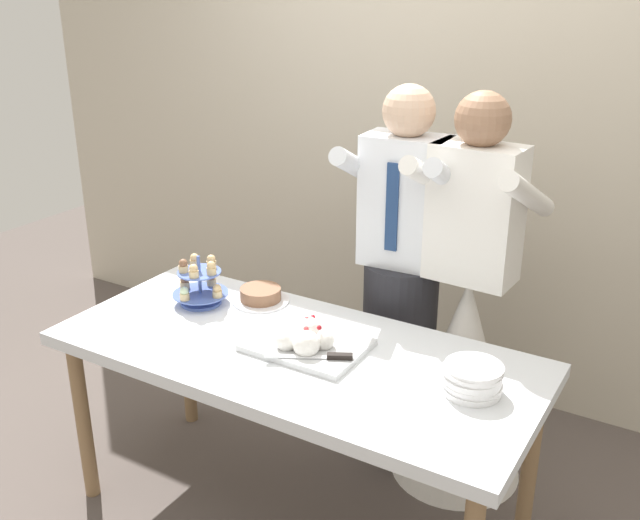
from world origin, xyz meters
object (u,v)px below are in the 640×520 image
(round_cake, at_px, (261,296))
(cupcake_stand, at_px, (200,283))
(main_cake_tray, at_px, (307,339))
(plate_stack, at_px, (472,379))
(person_groom, at_px, (400,300))
(person_bride, at_px, (464,353))
(dessert_table, at_px, (294,366))

(round_cake, bearing_deg, cupcake_stand, -145.72)
(cupcake_stand, relative_size, main_cake_tray, 0.55)
(plate_stack, xyz_separation_m, person_groom, (-0.53, 0.59, -0.08))
(main_cake_tray, xyz_separation_m, person_bride, (0.39, 0.61, -0.23))
(dessert_table, xyz_separation_m, round_cake, (-0.34, 0.27, 0.10))
(round_cake, bearing_deg, plate_stack, -12.44)
(cupcake_stand, distance_m, person_bride, 1.13)
(plate_stack, bearing_deg, dessert_table, -175.97)
(round_cake, height_order, person_bride, person_bride)
(person_bride, bearing_deg, plate_stack, -68.46)
(main_cake_tray, height_order, person_bride, person_bride)
(plate_stack, relative_size, person_groom, 0.12)
(cupcake_stand, relative_size, round_cake, 0.96)
(plate_stack, bearing_deg, main_cake_tray, -177.24)
(dessert_table, height_order, round_cake, round_cake)
(cupcake_stand, distance_m, plate_stack, 1.21)
(cupcake_stand, distance_m, main_cake_tray, 0.60)
(dessert_table, bearing_deg, main_cake_tray, 21.14)
(dessert_table, distance_m, plate_stack, 0.67)
(main_cake_tray, bearing_deg, plate_stack, 2.76)
(dessert_table, height_order, main_cake_tray, main_cake_tray)
(cupcake_stand, bearing_deg, dessert_table, -13.20)
(main_cake_tray, relative_size, round_cake, 1.75)
(dessert_table, relative_size, plate_stack, 9.01)
(cupcake_stand, height_order, round_cake, cupcake_stand)
(round_cake, bearing_deg, dessert_table, -38.30)
(person_groom, xyz_separation_m, person_bride, (0.30, -0.01, -0.16))
(plate_stack, bearing_deg, round_cake, 167.56)
(cupcake_stand, xyz_separation_m, person_groom, (0.68, 0.51, -0.12))
(dessert_table, relative_size, cupcake_stand, 7.83)
(main_cake_tray, bearing_deg, cupcake_stand, 169.32)
(dessert_table, relative_size, person_bride, 1.08)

